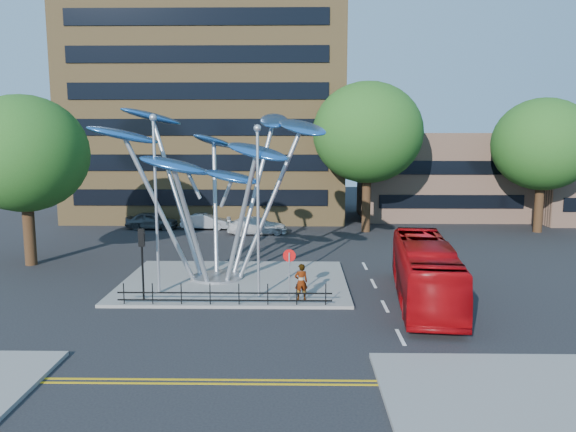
{
  "coord_description": "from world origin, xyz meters",
  "views": [
    {
      "loc": [
        2.36,
        -23.44,
        8.1
      ],
      "look_at": [
        1.91,
        4.0,
        3.98
      ],
      "focal_mm": 35.0,
      "sensor_mm": 36.0,
      "label": 1
    }
  ],
  "objects_px": {
    "leaf_sculpture": "(215,155)",
    "traffic_light_island": "(142,249)",
    "parked_car_right": "(257,225)",
    "street_lamp_right": "(258,196)",
    "tree_left": "(24,154)",
    "no_entry_sign_island": "(289,266)",
    "tree_far": "(543,144)",
    "red_bus": "(425,272)",
    "pedestrian": "(301,282)",
    "tree_right": "(368,133)",
    "street_lamp_left": "(156,189)",
    "parked_car_left": "(152,221)",
    "parked_car_mid": "(205,221)"
  },
  "relations": [
    {
      "from": "tree_left",
      "to": "street_lamp_right",
      "type": "distance_m",
      "value": 16.19
    },
    {
      "from": "tree_left",
      "to": "pedestrian",
      "type": "bearing_deg",
      "value": -24.36
    },
    {
      "from": "street_lamp_left",
      "to": "parked_car_left",
      "type": "height_order",
      "value": "street_lamp_left"
    },
    {
      "from": "street_lamp_left",
      "to": "no_entry_sign_island",
      "type": "xyz_separation_m",
      "value": [
        6.5,
        -0.98,
        -3.54
      ]
    },
    {
      "from": "no_entry_sign_island",
      "to": "leaf_sculpture",
      "type": "bearing_deg",
      "value": 134.33
    },
    {
      "from": "leaf_sculpture",
      "to": "parked_car_mid",
      "type": "bearing_deg",
      "value": 101.4
    },
    {
      "from": "leaf_sculpture",
      "to": "no_entry_sign_island",
      "type": "bearing_deg",
      "value": -45.67
    },
    {
      "from": "parked_car_mid",
      "to": "red_bus",
      "type": "bearing_deg",
      "value": -143.18
    },
    {
      "from": "no_entry_sign_island",
      "to": "pedestrian",
      "type": "xyz_separation_m",
      "value": [
        0.56,
        -0.02,
        -0.78
      ]
    },
    {
      "from": "street_lamp_left",
      "to": "parked_car_mid",
      "type": "relative_size",
      "value": 2.19
    },
    {
      "from": "pedestrian",
      "to": "red_bus",
      "type": "bearing_deg",
      "value": 170.36
    },
    {
      "from": "tree_left",
      "to": "tree_far",
      "type": "xyz_separation_m",
      "value": [
        36.0,
        12.0,
        0.31
      ]
    },
    {
      "from": "tree_right",
      "to": "no_entry_sign_island",
      "type": "relative_size",
      "value": 4.94
    },
    {
      "from": "tree_right",
      "to": "pedestrian",
      "type": "height_order",
      "value": "tree_right"
    },
    {
      "from": "leaf_sculpture",
      "to": "traffic_light_island",
      "type": "xyz_separation_m",
      "value": [
        -2.93,
        -4.18,
        -4.26
      ]
    },
    {
      "from": "tree_left",
      "to": "no_entry_sign_island",
      "type": "xyz_separation_m",
      "value": [
        16.0,
        -7.48,
        -4.98
      ]
    },
    {
      "from": "tree_right",
      "to": "pedestrian",
      "type": "bearing_deg",
      "value": -105.57
    },
    {
      "from": "tree_right",
      "to": "red_bus",
      "type": "height_order",
      "value": "tree_right"
    },
    {
      "from": "parked_car_right",
      "to": "no_entry_sign_island",
      "type": "bearing_deg",
      "value": -179.82
    },
    {
      "from": "tree_right",
      "to": "parked_car_mid",
      "type": "distance_m",
      "value": 15.26
    },
    {
      "from": "street_lamp_left",
      "to": "traffic_light_island",
      "type": "height_order",
      "value": "street_lamp_left"
    },
    {
      "from": "leaf_sculpture",
      "to": "parked_car_mid",
      "type": "height_order",
      "value": "leaf_sculpture"
    },
    {
      "from": "pedestrian",
      "to": "parked_car_mid",
      "type": "height_order",
      "value": "pedestrian"
    },
    {
      "from": "tree_left",
      "to": "parked_car_left",
      "type": "distance_m",
      "value": 14.8
    },
    {
      "from": "street_lamp_right",
      "to": "tree_left",
      "type": "bearing_deg",
      "value": 154.23
    },
    {
      "from": "street_lamp_right",
      "to": "parked_car_right",
      "type": "xyz_separation_m",
      "value": [
        -1.33,
        17.7,
        -4.4
      ]
    },
    {
      "from": "red_bus",
      "to": "parked_car_left",
      "type": "xyz_separation_m",
      "value": [
        -18.33,
        20.06,
        -0.75
      ]
    },
    {
      "from": "tree_right",
      "to": "street_lamp_left",
      "type": "relative_size",
      "value": 1.38
    },
    {
      "from": "tree_far",
      "to": "no_entry_sign_island",
      "type": "relative_size",
      "value": 4.41
    },
    {
      "from": "tree_far",
      "to": "traffic_light_island",
      "type": "bearing_deg",
      "value": -144.16
    },
    {
      "from": "tree_far",
      "to": "red_bus",
      "type": "xyz_separation_m",
      "value": [
        -13.5,
        -19.22,
        -5.63
      ]
    },
    {
      "from": "parked_car_right",
      "to": "street_lamp_right",
      "type": "bearing_deg",
      "value": 175.63
    },
    {
      "from": "tree_far",
      "to": "street_lamp_left",
      "type": "height_order",
      "value": "tree_far"
    },
    {
      "from": "tree_right",
      "to": "red_bus",
      "type": "distance_m",
      "value": 20.31
    },
    {
      "from": "tree_right",
      "to": "street_lamp_left",
      "type": "distance_m",
      "value": 22.49
    },
    {
      "from": "tree_left",
      "to": "no_entry_sign_island",
      "type": "distance_m",
      "value": 18.35
    },
    {
      "from": "parked_car_right",
      "to": "tree_far",
      "type": "bearing_deg",
      "value": -95.42
    },
    {
      "from": "tree_right",
      "to": "tree_left",
      "type": "height_order",
      "value": "tree_right"
    },
    {
      "from": "tree_right",
      "to": "tree_far",
      "type": "bearing_deg",
      "value": 0.0
    },
    {
      "from": "traffic_light_island",
      "to": "red_bus",
      "type": "bearing_deg",
      "value": 1.2
    },
    {
      "from": "tree_right",
      "to": "parked_car_right",
      "type": "height_order",
      "value": "tree_right"
    },
    {
      "from": "leaf_sculpture",
      "to": "traffic_light_island",
      "type": "relative_size",
      "value": 3.71
    },
    {
      "from": "tree_far",
      "to": "leaf_sculpture",
      "type": "bearing_deg",
      "value": -147.52
    },
    {
      "from": "leaf_sculpture",
      "to": "parked_car_right",
      "type": "xyz_separation_m",
      "value": [
        1.23,
        14.02,
        -6.18
      ]
    },
    {
      "from": "leaf_sculpture",
      "to": "parked_car_mid",
      "type": "distance_m",
      "value": 17.64
    },
    {
      "from": "street_lamp_right",
      "to": "red_bus",
      "type": "relative_size",
      "value": 0.78
    },
    {
      "from": "tree_far",
      "to": "no_entry_sign_island",
      "type": "height_order",
      "value": "tree_far"
    },
    {
      "from": "traffic_light_island",
      "to": "parked_car_left",
      "type": "bearing_deg",
      "value": 103.37
    },
    {
      "from": "no_entry_sign_island",
      "to": "parked_car_right",
      "type": "xyz_separation_m",
      "value": [
        -2.83,
        18.18,
        -1.12
      ]
    },
    {
      "from": "red_bus",
      "to": "pedestrian",
      "type": "distance_m",
      "value": 5.96
    }
  ]
}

